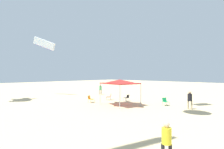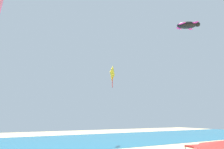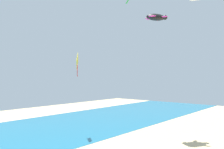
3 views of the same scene
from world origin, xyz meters
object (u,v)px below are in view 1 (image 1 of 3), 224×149
(folding_chair_right_of_tent, at_px, (127,97))
(folding_chair_left_of_tent, at_px, (90,99))
(person_beachcomber, at_px, (190,99))
(person_far_stroller, at_px, (167,139))
(kite_parafoil_white, at_px, (44,44))
(person_by_tent, at_px, (100,89))
(folding_chair_facing_ocean, at_px, (165,101))
(folding_chair_near_cooler, at_px, (109,96))
(canopy_tent, at_px, (120,82))

(folding_chair_right_of_tent, relative_size, folding_chair_left_of_tent, 1.00)
(person_beachcomber, bearing_deg, person_far_stroller, -92.32)
(folding_chair_right_of_tent, xyz_separation_m, kite_parafoil_white, (13.49, 4.36, 7.74))
(person_by_tent, bearing_deg, person_beachcomber, -57.56)
(folding_chair_right_of_tent, distance_m, folding_chair_facing_ocean, 5.03)
(person_far_stroller, height_order, kite_parafoil_white, kite_parafoil_white)
(folding_chair_left_of_tent, relative_size, kite_parafoil_white, 0.22)
(folding_chair_right_of_tent, distance_m, kite_parafoil_white, 16.15)
(person_by_tent, relative_size, kite_parafoil_white, 0.45)
(person_far_stroller, bearing_deg, folding_chair_near_cooler, 102.71)
(canopy_tent, height_order, person_beachcomber, canopy_tent)
(folding_chair_near_cooler, xyz_separation_m, kite_parafoil_white, (11.21, 3.55, 7.74))
(canopy_tent, distance_m, folding_chair_right_of_tent, 3.75)
(canopy_tent, height_order, kite_parafoil_white, kite_parafoil_white)
(person_far_stroller, bearing_deg, folding_chair_right_of_tent, 95.52)
(folding_chair_right_of_tent, relative_size, person_far_stroller, 0.51)
(folding_chair_left_of_tent, bearing_deg, person_beachcomber, -89.07)
(person_beachcomber, bearing_deg, folding_chair_right_of_tent, 160.76)
(folding_chair_facing_ocean, distance_m, person_beachcomber, 2.89)
(person_by_tent, bearing_deg, folding_chair_right_of_tent, -66.82)
(person_far_stroller, distance_m, person_by_tent, 23.70)
(kite_parafoil_white, bearing_deg, person_far_stroller, -44.39)
(folding_chair_near_cooler, xyz_separation_m, folding_chair_facing_ocean, (-7.28, -1.33, 0.00))
(folding_chair_right_of_tent, bearing_deg, kite_parafoil_white, -75.69)
(person_by_tent, bearing_deg, kite_parafoil_white, -179.12)
(folding_chair_facing_ocean, bearing_deg, folding_chair_right_of_tent, 125.29)
(folding_chair_left_of_tent, bearing_deg, kite_parafoil_white, 71.69)
(person_beachcomber, bearing_deg, kite_parafoil_white, 171.69)
(folding_chair_right_of_tent, distance_m, person_by_tent, 8.11)
(canopy_tent, relative_size, folding_chair_facing_ocean, 4.90)
(folding_chair_right_of_tent, bearing_deg, folding_chair_facing_ocean, 92.31)
(folding_chair_facing_ocean, xyz_separation_m, kite_parafoil_white, (18.49, 4.88, 7.74))
(folding_chair_near_cooler, height_order, person_by_tent, person_by_tent)
(person_beachcomber, relative_size, person_by_tent, 1.06)
(person_by_tent, bearing_deg, folding_chair_left_of_tent, -99.15)
(folding_chair_right_of_tent, relative_size, person_by_tent, 0.49)
(folding_chair_left_of_tent, xyz_separation_m, person_far_stroller, (-13.91, 7.46, 0.46))
(person_far_stroller, height_order, person_by_tent, person_by_tent)
(folding_chair_left_of_tent, xyz_separation_m, person_by_tent, (5.32, -6.39, 0.51))
(kite_parafoil_white, bearing_deg, person_beachcomber, -16.85)
(folding_chair_facing_ocean, xyz_separation_m, person_far_stroller, (-6.52, 11.88, 0.46))
(person_beachcomber, relative_size, kite_parafoil_white, 0.48)
(folding_chair_near_cooler, xyz_separation_m, person_by_tent, (5.43, -3.30, 0.51))
(folding_chair_right_of_tent, relative_size, folding_chair_near_cooler, 1.00)
(folding_chair_facing_ocean, xyz_separation_m, person_by_tent, (12.71, -1.97, 0.51))
(folding_chair_left_of_tent, distance_m, folding_chair_facing_ocean, 8.61)
(folding_chair_left_of_tent, height_order, kite_parafoil_white, kite_parafoil_white)
(folding_chair_right_of_tent, relative_size, person_beachcomber, 0.46)
(folding_chair_right_of_tent, distance_m, person_beachcomber, 7.84)
(canopy_tent, xyz_separation_m, person_by_tent, (9.08, -5.29, -1.57))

